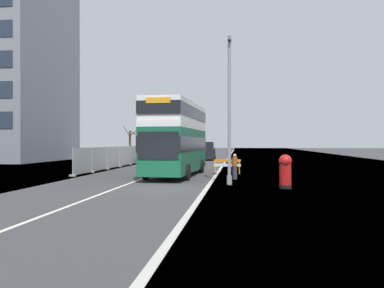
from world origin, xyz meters
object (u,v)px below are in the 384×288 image
at_px(lamppost_foreground, 229,115).
at_px(car_receding_mid, 208,152).
at_px(car_oncoming_near, 161,154).
at_px(roadworks_barrier, 227,165).
at_px(red_pillar_postbox, 285,170).
at_px(pedestrian_at_kerb, 235,167).
at_px(double_decker_bus, 177,137).

relative_size(lamppost_foreground, car_receding_mid, 1.77).
distance_m(lamppost_foreground, car_oncoming_near, 22.28).
height_order(roadworks_barrier, car_oncoming_near, car_oncoming_near).
bearing_deg(car_receding_mid, red_pillar_postbox, -78.12).
height_order(car_oncoming_near, pedestrian_at_kerb, car_oncoming_near).
bearing_deg(roadworks_barrier, pedestrian_at_kerb, -81.36).
height_order(lamppost_foreground, car_receding_mid, lamppost_foreground).
xyz_separation_m(car_receding_mid, pedestrian_at_kerb, (3.77, -25.67, -0.30)).
xyz_separation_m(lamppost_foreground, roadworks_barrier, (-0.32, 6.87, -3.09)).
height_order(double_decker_bus, car_receding_mid, double_decker_bus).
xyz_separation_m(red_pillar_postbox, car_receding_mid, (-6.34, 30.15, 0.17)).
relative_size(double_decker_bus, pedestrian_at_kerb, 6.51).
xyz_separation_m(lamppost_foreground, car_oncoming_near, (-8.00, 20.62, -2.71)).
height_order(lamppost_foreground, car_oncoming_near, lamppost_foreground).
xyz_separation_m(lamppost_foreground, car_receding_mid, (-3.52, 28.76, -2.68)).
xyz_separation_m(lamppost_foreground, red_pillar_postbox, (2.82, -1.39, -2.85)).
xyz_separation_m(red_pillar_postbox, car_oncoming_near, (-10.82, 22.01, 0.14)).
bearing_deg(double_decker_bus, pedestrian_at_kerb, -27.90).
relative_size(car_oncoming_near, car_receding_mid, 0.97).
distance_m(car_oncoming_near, car_receding_mid, 9.30).
distance_m(car_oncoming_near, pedestrian_at_kerb, 19.38).
bearing_deg(red_pillar_postbox, double_decker_bus, 134.85).
bearing_deg(red_pillar_postbox, lamppost_foreground, 153.80).
bearing_deg(car_oncoming_near, double_decker_bus, -74.50).
bearing_deg(roadworks_barrier, car_receding_mid, 98.32).
height_order(double_decker_bus, lamppost_foreground, lamppost_foreground).
height_order(red_pillar_postbox, car_oncoming_near, car_oncoming_near).
relative_size(red_pillar_postbox, car_receding_mid, 0.37).
bearing_deg(car_oncoming_near, roadworks_barrier, -60.80).
distance_m(roadworks_barrier, car_oncoming_near, 15.75).
relative_size(car_receding_mid, pedestrian_at_kerb, 2.85).
distance_m(double_decker_bus, car_oncoming_near, 16.08).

